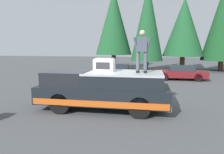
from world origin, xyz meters
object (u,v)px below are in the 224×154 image
at_px(parked_car_maroon, 180,73).
at_px(parked_car_black, 117,71).
at_px(person_on_truck_bed, 142,50).
at_px(compressor_unit, 104,65).
at_px(pickup_truck, 103,90).

height_order(parked_car_maroon, parked_car_black, same).
height_order(person_on_truck_bed, parked_car_maroon, person_on_truck_bed).
bearing_deg(parked_car_black, person_on_truck_bed, -165.19).
bearing_deg(person_on_truck_bed, compressor_unit, 82.95).
distance_m(compressor_unit, person_on_truck_bed, 1.71).
xyz_separation_m(pickup_truck, person_on_truck_bed, (-0.07, -1.61, 1.68)).
height_order(pickup_truck, person_on_truck_bed, person_on_truck_bed).
bearing_deg(compressor_unit, parked_car_maroon, -26.34).
xyz_separation_m(pickup_truck, compressor_unit, (0.12, -0.03, 1.05)).
distance_m(person_on_truck_bed, parked_car_black, 9.96).
relative_size(person_on_truck_bed, parked_car_maroon, 0.41).
distance_m(parked_car_maroon, parked_car_black, 5.33).
height_order(pickup_truck, parked_car_black, pickup_truck).
relative_size(pickup_truck, parked_car_maroon, 1.35).
bearing_deg(compressor_unit, parked_car_black, 5.67).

